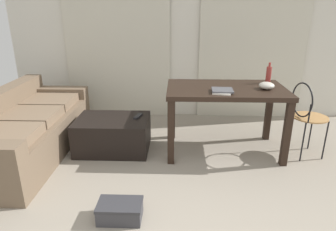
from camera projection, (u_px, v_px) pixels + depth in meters
ground_plane at (186, 181)px, 2.92m from camera, size 7.64×7.64×0.00m
wall_back at (185, 29)px, 4.34m from camera, size 5.12×0.10×2.59m
curtains at (185, 45)px, 4.34m from camera, size 3.50×0.03×2.14m
couch at (24, 130)px, 3.38m from camera, size 0.84×2.00×0.71m
coffee_table at (113, 134)px, 3.52m from camera, size 0.83×0.60×0.38m
craft_table at (226, 97)px, 3.34m from camera, size 1.30×0.78×0.76m
wire_chair at (306, 111)px, 3.25m from camera, size 0.38×0.40×0.85m
bottle_near at (269, 75)px, 3.45m from camera, size 0.06×0.06×0.24m
bowl at (267, 86)px, 3.22m from camera, size 0.16×0.16×0.08m
book_stack at (222, 91)px, 3.11m from camera, size 0.23×0.25×0.03m
tv_remote_primary at (138, 116)px, 3.50m from camera, size 0.09×0.17×0.02m
shoebox at (120, 211)px, 2.38m from camera, size 0.35×0.23×0.15m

